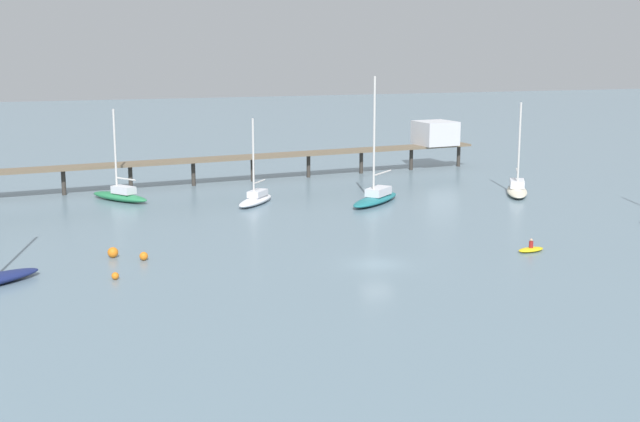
{
  "coord_description": "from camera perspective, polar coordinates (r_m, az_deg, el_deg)",
  "views": [
    {
      "loc": [
        -25.03,
        -63.46,
        17.96
      ],
      "look_at": [
        0.0,
        15.18,
        1.5
      ],
      "focal_mm": 49.01,
      "sensor_mm": 36.0,
      "label": 1
    }
  ],
  "objects": [
    {
      "name": "mooring_buoy_outer",
      "position": [
        67.78,
        -13.23,
        -4.15
      ],
      "size": [
        0.56,
        0.56,
        0.56
      ],
      "primitive_type": "sphere",
      "color": "orange",
      "rests_on": "ground_plane"
    },
    {
      "name": "dinghy_yellow",
      "position": [
        76.62,
        13.6,
        -2.43
      ],
      "size": [
        2.73,
        1.63,
        1.14
      ],
      "color": "yellow",
      "rests_on": "ground_plane"
    },
    {
      "name": "mooring_buoy_inner",
      "position": [
        74.43,
        -13.37,
        -2.65
      ],
      "size": [
        0.88,
        0.88,
        0.88
      ],
      "primitive_type": "sphere",
      "color": "orange",
      "rests_on": "ground_plane"
    },
    {
      "name": "ground_plane",
      "position": [
        70.54,
        3.75,
        -3.49
      ],
      "size": [
        400.0,
        400.0,
        0.0
      ],
      "primitive_type": "plane",
      "color": "slate"
    },
    {
      "name": "sailboat_teal",
      "position": [
        96.28,
        3.67,
        0.98
      ],
      "size": [
        8.71,
        8.4,
        13.89
      ],
      "color": "#1E727A",
      "rests_on": "ground_plane"
    },
    {
      "name": "sailboat_green",
      "position": [
        99.94,
        -12.91,
        1.06
      ],
      "size": [
        6.69,
        7.97,
        10.21
      ],
      "color": "#287F4C",
      "rests_on": "ground_plane"
    },
    {
      "name": "sailboat_white",
      "position": [
        95.72,
        -4.22,
        0.84
      ],
      "size": [
        6.02,
        6.88,
        9.43
      ],
      "color": "white",
      "rests_on": "ground_plane"
    },
    {
      "name": "mooring_buoy_near",
      "position": [
        73.01,
        -11.44,
        -2.9
      ],
      "size": [
        0.7,
        0.7,
        0.7
      ],
      "primitive_type": "sphere",
      "color": "orange",
      "rests_on": "ground_plane"
    },
    {
      "name": "sailboat_cream",
      "position": [
        103.93,
        12.75,
        1.44
      ],
      "size": [
        5.88,
        8.45,
        10.71
      ],
      "color": "beige",
      "rests_on": "ground_plane"
    },
    {
      "name": "pier",
      "position": [
        116.48,
        2.31,
        4.4
      ],
      "size": [
        64.04,
        11.95,
        6.54
      ],
      "color": "brown",
      "rests_on": "ground_plane"
    }
  ]
}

